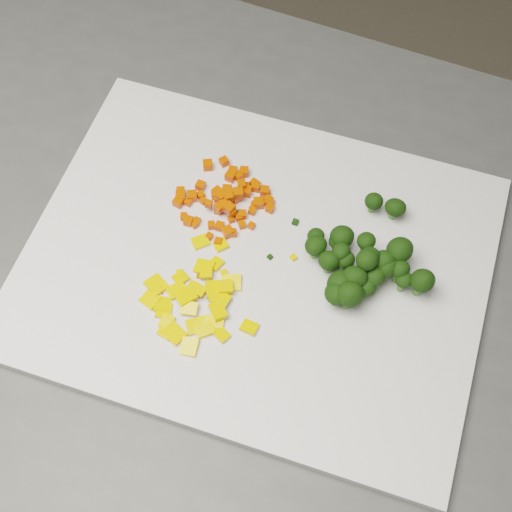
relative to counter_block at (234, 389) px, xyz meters
The scene contains 140 objects.
ground 0.46m from the counter_block, ahead, with size 4.00×4.00×0.00m, color #70634F.
counter_block is the anchor object (origin of this frame).
cutting_board 0.46m from the counter_block, 19.44° to the left, with size 0.48×0.38×0.01m, color silver.
carrot_pile 0.48m from the counter_block, 114.37° to the left, with size 0.11×0.11×0.03m, color #DA3702, non-canonical shape.
pepper_pile 0.47m from the counter_block, 81.55° to the right, with size 0.12×0.12×0.02m, color yellow, non-canonical shape.
broccoli_pile 0.52m from the counter_block, 26.05° to the left, with size 0.13×0.13×0.06m, color black, non-canonical shape.
carrot_cube_0 0.47m from the counter_block, 122.66° to the left, with size 0.01×0.01×0.01m, color #DA3702.
carrot_cube_1 0.48m from the counter_block, 119.17° to the left, with size 0.01×0.01×0.01m, color #DA3702.
carrot_cube_2 0.47m from the counter_block, 151.27° to the left, with size 0.01×0.01×0.01m, color #DA3702.
carrot_cube_3 0.47m from the counter_block, 122.20° to the left, with size 0.01×0.01×0.01m, color #DA3702.
carrot_cube_4 0.47m from the counter_block, 157.11° to the left, with size 0.01×0.01×0.01m, color #DA3702.
carrot_cube_5 0.47m from the counter_block, 87.95° to the left, with size 0.01×0.01×0.01m, color #DA3702.
carrot_cube_6 0.47m from the counter_block, 152.04° to the left, with size 0.01×0.01×0.01m, color #DA3702.
carrot_cube_7 0.47m from the counter_block, 136.09° to the left, with size 0.01×0.01×0.01m, color #DA3702.
carrot_cube_8 0.48m from the counter_block, 112.35° to the left, with size 0.01×0.01×0.01m, color #DA3702.
carrot_cube_9 0.47m from the counter_block, 81.80° to the left, with size 0.01×0.01×0.01m, color #DA3702.
carrot_cube_10 0.47m from the counter_block, 136.15° to the left, with size 0.01×0.01×0.01m, color #DA3702.
carrot_cube_11 0.48m from the counter_block, 94.61° to the left, with size 0.01×0.01×0.01m, color #DA3702.
carrot_cube_12 0.48m from the counter_block, 104.30° to the left, with size 0.01×0.01×0.01m, color #DA3702.
carrot_cube_13 0.48m from the counter_block, 116.05° to the left, with size 0.01×0.01×0.01m, color #DA3702.
carrot_cube_14 0.47m from the counter_block, 159.96° to the left, with size 0.01×0.01×0.01m, color #DA3702.
carrot_cube_15 0.48m from the counter_block, 151.21° to the left, with size 0.01×0.01×0.01m, color #DA3702.
carrot_cube_16 0.47m from the counter_block, 106.34° to the left, with size 0.01×0.01×0.01m, color #DA3702.
carrot_cube_17 0.47m from the counter_block, 149.31° to the left, with size 0.01×0.01×0.01m, color #DA3702.
carrot_cube_18 0.48m from the counter_block, 104.03° to the left, with size 0.01×0.01×0.01m, color #DA3702.
carrot_cube_19 0.48m from the counter_block, 126.99° to the left, with size 0.01×0.01×0.01m, color #DA3702.
carrot_cube_20 0.48m from the counter_block, 132.39° to the left, with size 0.01×0.01×0.01m, color #DA3702.
carrot_cube_21 0.47m from the counter_block, 85.87° to the left, with size 0.01×0.01×0.01m, color #DA3702.
carrot_cube_22 0.48m from the counter_block, 104.01° to the left, with size 0.01×0.01×0.01m, color #DA3702.
carrot_cube_23 0.48m from the counter_block, 86.19° to the left, with size 0.01×0.01×0.01m, color #DA3702.
carrot_cube_24 0.47m from the counter_block, 105.66° to the left, with size 0.01×0.01×0.01m, color #DA3702.
carrot_cube_25 0.47m from the counter_block, 122.87° to the left, with size 0.01×0.01×0.01m, color #DA3702.
carrot_cube_26 0.47m from the counter_block, 87.40° to the left, with size 0.01×0.01×0.01m, color #DA3702.
carrot_cube_27 0.47m from the counter_block, 81.68° to the left, with size 0.01×0.01×0.01m, color #DA3702.
carrot_cube_28 0.48m from the counter_block, 105.96° to the left, with size 0.01×0.01×0.01m, color #DA3702.
carrot_cube_29 0.47m from the counter_block, 86.97° to the left, with size 0.01×0.01×0.01m, color #DA3702.
carrot_cube_30 0.47m from the counter_block, 114.07° to the left, with size 0.01×0.01×0.01m, color #DA3702.
carrot_cube_31 0.47m from the counter_block, 114.67° to the left, with size 0.01×0.01×0.01m, color #DA3702.
carrot_cube_32 0.48m from the counter_block, 105.41° to the left, with size 0.01×0.01×0.01m, color #DA3702.
carrot_cube_33 0.48m from the counter_block, 101.58° to the left, with size 0.01×0.01×0.01m, color #DA3702.
carrot_cube_34 0.47m from the counter_block, 93.41° to the left, with size 0.01×0.01×0.01m, color #DA3702.
carrot_cube_35 0.47m from the counter_block, 78.80° to the left, with size 0.01×0.01×0.01m, color #DA3702.
carrot_cube_36 0.48m from the counter_block, 113.26° to the left, with size 0.01×0.01×0.01m, color #DA3702.
carrot_cube_37 0.48m from the counter_block, 96.87° to the left, with size 0.01×0.01×0.01m, color #DA3702.
carrot_cube_38 0.47m from the counter_block, 123.17° to the left, with size 0.01×0.01×0.01m, color #DA3702.
carrot_cube_39 0.47m from the counter_block, 131.67° to the left, with size 0.01×0.01×0.01m, color #DA3702.
carrot_cube_40 0.48m from the counter_block, 134.26° to the left, with size 0.01×0.01×0.01m, color #DA3702.
carrot_cube_41 0.48m from the counter_block, 107.99° to the left, with size 0.01×0.01×0.01m, color #DA3702.
carrot_cube_42 0.47m from the counter_block, 75.50° to the left, with size 0.01×0.01×0.01m, color #DA3702.
carrot_cube_43 0.48m from the counter_block, 121.11° to the left, with size 0.01×0.01×0.01m, color #DA3702.
carrot_cube_44 0.48m from the counter_block, 149.01° to the left, with size 0.01×0.01×0.01m, color #DA3702.
carrot_cube_45 0.47m from the counter_block, 160.23° to the left, with size 0.01×0.01×0.01m, color #DA3702.
carrot_cube_46 0.47m from the counter_block, 136.35° to the left, with size 0.01×0.01×0.01m, color #DA3702.
carrot_cube_47 0.47m from the counter_block, 104.37° to the left, with size 0.01×0.01×0.01m, color #DA3702.
carrot_cube_48 0.48m from the counter_block, 100.27° to the left, with size 0.01×0.01×0.01m, color #DA3702.
carrot_cube_49 0.48m from the counter_block, 117.84° to the left, with size 0.01×0.01×0.01m, color #DA3702.
carrot_cube_50 0.47m from the counter_block, 88.03° to the left, with size 0.01×0.01×0.01m, color #DA3702.
carrot_cube_51 0.47m from the counter_block, 75.97° to the left, with size 0.01×0.01×0.01m, color #DA3702.
carrot_cube_52 0.48m from the counter_block, 99.27° to the left, with size 0.01×0.01×0.01m, color #DA3702.
carrot_cube_53 0.47m from the counter_block, 143.16° to the left, with size 0.01×0.01×0.01m, color #DA3702.
carrot_cube_54 0.48m from the counter_block, 107.82° to the left, with size 0.01×0.01×0.01m, color #DA3702.
carrot_cube_55 0.47m from the counter_block, 148.36° to the left, with size 0.01×0.01×0.01m, color #DA3702.
carrot_cube_56 0.48m from the counter_block, 105.67° to the left, with size 0.01×0.01×0.01m, color #DA3702.
carrot_cube_57 0.48m from the counter_block, 108.48° to the left, with size 0.01×0.01×0.01m, color #DA3702.
carrot_cube_58 0.48m from the counter_block, 115.60° to the left, with size 0.01×0.01×0.01m, color #DA3702.
carrot_cube_59 0.48m from the counter_block, 116.68° to the left, with size 0.01×0.01×0.01m, color #DA3702.
carrot_cube_60 0.47m from the counter_block, 115.68° to the left, with size 0.01×0.01×0.01m, color #DA3702.
carrot_cube_61 0.48m from the counter_block, 87.53° to the left, with size 0.01×0.01×0.01m, color #DA3702.
carrot_cube_62 0.47m from the counter_block, 155.20° to the left, with size 0.01×0.01×0.01m, color #DA3702.
carrot_cube_63 0.47m from the counter_block, 122.47° to the left, with size 0.01×0.01×0.01m, color #DA3702.
carrot_cube_64 0.47m from the counter_block, 94.05° to the left, with size 0.01×0.01×0.01m, color #DA3702.
carrot_cube_65 0.48m from the counter_block, 112.24° to the left, with size 0.01×0.01×0.01m, color #DA3702.
carrot_cube_66 0.48m from the counter_block, 108.93° to the left, with size 0.01×0.01×0.01m, color #DA3702.
carrot_cube_67 0.47m from the counter_block, 96.36° to the left, with size 0.01×0.01×0.01m, color #DA3702.
pepper_chunk_0 0.48m from the counter_block, 93.55° to the right, with size 0.01×0.02×0.00m, color yellow.
pepper_chunk_1 0.47m from the counter_block, 61.99° to the right, with size 0.02×0.02×0.00m, color yellow.
pepper_chunk_2 0.47m from the counter_block, 123.47° to the left, with size 0.01×0.01×0.00m, color yellow.
pepper_chunk_3 0.47m from the counter_block, 92.39° to the right, with size 0.02×0.01×0.00m, color yellow.
pepper_chunk_4 0.47m from the counter_block, 66.36° to the right, with size 0.02×0.02×0.01m, color yellow.
pepper_chunk_5 0.47m from the counter_block, 123.89° to the right, with size 0.02×0.02×0.00m, color yellow.
pepper_chunk_6 0.47m from the counter_block, 61.53° to the right, with size 0.02×0.01×0.00m, color yellow.
pepper_chunk_7 0.47m from the counter_block, 108.04° to the right, with size 0.02×0.02×0.00m, color yellow.
pepper_chunk_8 0.47m from the counter_block, 97.03° to the right, with size 0.02×0.01×0.00m, color yellow.
pepper_chunk_9 0.47m from the counter_block, 78.34° to the right, with size 0.02×0.02×0.00m, color yellow.
pepper_chunk_10 0.47m from the counter_block, 111.43° to the right, with size 0.02×0.02×0.01m, color yellow.
pepper_chunk_11 0.47m from the counter_block, 54.34° to the right, with size 0.02×0.01×0.01m, color yellow.
pepper_chunk_12 0.47m from the counter_block, 109.55° to the right, with size 0.02×0.01×0.01m, color yellow.
pepper_chunk_13 0.47m from the counter_block, 73.02° to the right, with size 0.02×0.02×0.01m, color yellow.
pepper_chunk_14 0.47m from the counter_block, 118.77° to the right, with size 0.01×0.01×0.00m, color yellow.
pepper_chunk_15 0.47m from the counter_block, 91.19° to the right, with size 0.01×0.01×0.00m, color yellow.
pepper_chunk_16 0.47m from the counter_block, 69.22° to the right, with size 0.02×0.01×0.00m, color yellow.
pepper_chunk_17 0.47m from the counter_block, 87.97° to the right, with size 0.02×0.01×0.00m, color yellow.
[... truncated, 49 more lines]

